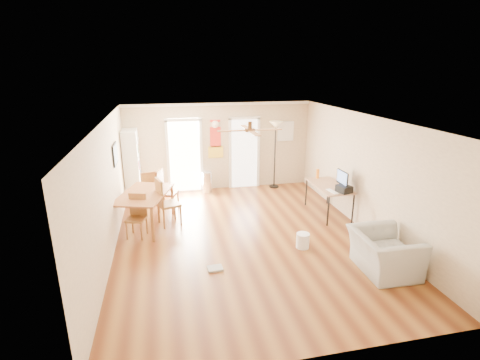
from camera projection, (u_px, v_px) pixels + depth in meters
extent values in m
plane|color=brown|center=(246.00, 238.00, 7.90)|extent=(7.00, 7.00, 0.00)
cube|color=red|center=(215.00, 139.00, 10.66)|extent=(0.46, 0.03, 1.10)
cube|color=white|center=(286.00, 131.00, 11.04)|extent=(0.50, 0.04, 0.60)
cube|color=black|center=(115.00, 154.00, 8.15)|extent=(0.04, 0.66, 0.48)
cylinder|color=silver|center=(207.00, 182.00, 10.67)|extent=(0.36, 0.36, 0.63)
cube|color=white|center=(332.00, 191.00, 8.52)|extent=(0.17, 0.38, 0.01)
cube|color=black|center=(344.00, 189.00, 8.46)|extent=(0.35, 0.38, 0.17)
cylinder|color=orange|center=(318.00, 174.00, 9.52)|extent=(0.09, 0.09, 0.25)
cylinder|color=white|center=(303.00, 241.00, 7.44)|extent=(0.33, 0.33, 0.31)
cube|color=#A5A5A0|center=(215.00, 268.00, 6.67)|extent=(0.29, 0.24, 0.04)
imported|color=#A4A59F|center=(384.00, 253.00, 6.53)|extent=(1.04, 1.18, 0.75)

